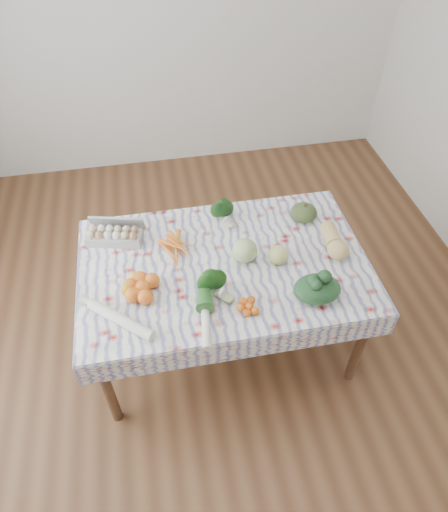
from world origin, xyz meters
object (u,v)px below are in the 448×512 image
at_px(butternut_squash, 334,240).
at_px(grapefruit, 279,255).
at_px(dining_table, 224,273).
at_px(egg_carton, 114,236).
at_px(kabocha_squash, 304,212).
at_px(cabbage, 245,251).

bearing_deg(butternut_squash, grapefruit, -169.05).
relative_size(dining_table, egg_carton, 4.85).
bearing_deg(grapefruit, egg_carton, 159.45).
xyz_separation_m(egg_carton, butternut_squash, (1.27, -0.29, 0.02)).
height_order(dining_table, butternut_squash, butternut_squash).
xyz_separation_m(dining_table, egg_carton, (-0.61, 0.30, 0.13)).
distance_m(dining_table, grapefruit, 0.34).
bearing_deg(egg_carton, dining_table, -12.44).
height_order(dining_table, grapefruit, grapefruit).
height_order(butternut_squash, grapefruit, butternut_squash).
height_order(kabocha_squash, grapefruit, grapefruit).
bearing_deg(kabocha_squash, egg_carton, 179.42).
bearing_deg(cabbage, butternut_squash, -0.62).
bearing_deg(cabbage, dining_table, -176.48).
xyz_separation_m(dining_table, grapefruit, (0.31, -0.05, 0.14)).
bearing_deg(grapefruit, dining_table, 171.10).
xyz_separation_m(kabocha_squash, cabbage, (-0.44, -0.28, 0.02)).
relative_size(dining_table, grapefruit, 13.92).
bearing_deg(dining_table, cabbage, 3.52).
height_order(dining_table, egg_carton, egg_carton).
bearing_deg(kabocha_squash, dining_table, -153.16).
relative_size(cabbage, grapefruit, 1.25).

